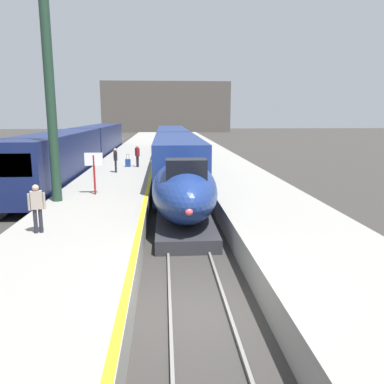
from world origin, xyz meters
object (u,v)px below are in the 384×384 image
at_px(passenger_near_edge, 137,154).
at_px(passenger_mid_platform, 115,158).
at_px(rolling_suitcase, 128,163).
at_px(departure_info_board, 94,165).
at_px(station_column_mid, 48,69).
at_px(passenger_far_waiting, 37,205).
at_px(highspeed_train_main, 174,153).
at_px(regional_train_adjacent, 85,147).

bearing_deg(passenger_near_edge, passenger_mid_platform, -115.19).
xyz_separation_m(rolling_suitcase, departure_info_board, (-0.72, -10.49, 1.20)).
bearing_deg(passenger_mid_platform, rolling_suitcase, 78.76).
bearing_deg(departure_info_board, passenger_mid_platform, 88.91).
relative_size(passenger_near_edge, rolling_suitcase, 1.72).
bearing_deg(station_column_mid, departure_info_board, 41.92).
xyz_separation_m(station_column_mid, passenger_far_waiting, (0.70, -5.09, -4.98)).
bearing_deg(departure_info_board, passenger_far_waiting, -97.23).
xyz_separation_m(passenger_mid_platform, passenger_far_waiting, (-0.96, -14.04, 0.00)).
distance_m(highspeed_train_main, passenger_mid_platform, 6.17).
bearing_deg(station_column_mid, rolling_suitcase, 79.27).
xyz_separation_m(regional_train_adjacent, departure_info_board, (3.72, -16.76, 0.43)).
relative_size(regional_train_adjacent, departure_info_board, 17.26).
height_order(rolling_suitcase, departure_info_board, departure_info_board).
height_order(regional_train_adjacent, rolling_suitcase, regional_train_adjacent).
bearing_deg(passenger_mid_platform, departure_info_board, -91.09).
height_order(regional_train_adjacent, station_column_mid, station_column_mid).
xyz_separation_m(regional_train_adjacent, station_column_mid, (2.20, -18.13, 4.90)).
relative_size(regional_train_adjacent, rolling_suitcase, 37.27).
bearing_deg(passenger_near_edge, rolling_suitcase, 172.84).
distance_m(rolling_suitcase, departure_info_board, 10.59).
relative_size(passenger_mid_platform, rolling_suitcase, 1.72).
height_order(passenger_far_waiting, departure_info_board, departure_info_board).
relative_size(highspeed_train_main, passenger_near_edge, 22.49).
relative_size(station_column_mid, departure_info_board, 4.73).
distance_m(passenger_near_edge, passenger_far_waiting, 17.01).
bearing_deg(departure_info_board, regional_train_adjacent, 102.53).
relative_size(passenger_far_waiting, rolling_suitcase, 1.72).
xyz_separation_m(passenger_near_edge, passenger_far_waiting, (-2.29, -16.86, 0.00)).
height_order(station_column_mid, rolling_suitcase, station_column_mid).
distance_m(passenger_mid_platform, rolling_suitcase, 3.05).
bearing_deg(regional_train_adjacent, station_column_mid, -83.08).
xyz_separation_m(station_column_mid, passenger_mid_platform, (1.67, 8.95, -4.98)).
bearing_deg(passenger_mid_platform, passenger_far_waiting, -93.93).
relative_size(station_column_mid, passenger_far_waiting, 5.94).
bearing_deg(passenger_far_waiting, highspeed_train_main, 74.33).
xyz_separation_m(passenger_far_waiting, rolling_suitcase, (1.54, 16.95, -0.69)).
height_order(passenger_far_waiting, rolling_suitcase, passenger_far_waiting).
height_order(station_column_mid, passenger_far_waiting, station_column_mid).
relative_size(highspeed_train_main, rolling_suitcase, 38.71).
relative_size(highspeed_train_main, departure_info_board, 17.93).
bearing_deg(departure_info_board, rolling_suitcase, 86.05).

